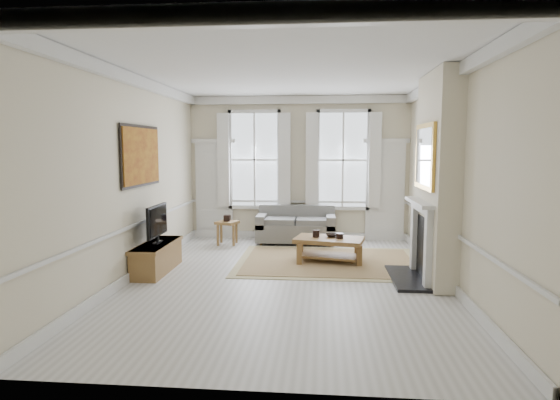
# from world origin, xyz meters

# --- Properties ---
(floor) EXTENTS (7.20, 7.20, 0.00)m
(floor) POSITION_xyz_m (0.00, 0.00, 0.00)
(floor) COLOR #B7B5AD
(floor) RESTS_ON ground
(ceiling) EXTENTS (7.20, 7.20, 0.00)m
(ceiling) POSITION_xyz_m (0.00, 0.00, 3.40)
(ceiling) COLOR white
(ceiling) RESTS_ON back_wall
(back_wall) EXTENTS (5.20, 0.00, 5.20)m
(back_wall) POSITION_xyz_m (0.00, 3.60, 1.70)
(back_wall) COLOR beige
(back_wall) RESTS_ON floor
(left_wall) EXTENTS (0.00, 7.20, 7.20)m
(left_wall) POSITION_xyz_m (-2.60, 0.00, 1.70)
(left_wall) COLOR beige
(left_wall) RESTS_ON floor
(right_wall) EXTENTS (0.00, 7.20, 7.20)m
(right_wall) POSITION_xyz_m (2.60, 0.00, 1.70)
(right_wall) COLOR beige
(right_wall) RESTS_ON floor
(window_left) EXTENTS (1.26, 0.20, 2.20)m
(window_left) POSITION_xyz_m (-1.05, 3.55, 1.90)
(window_left) COLOR #B2BCC6
(window_left) RESTS_ON back_wall
(window_right) EXTENTS (1.26, 0.20, 2.20)m
(window_right) POSITION_xyz_m (1.05, 3.55, 1.90)
(window_right) COLOR #B2BCC6
(window_right) RESTS_ON back_wall
(door_left) EXTENTS (0.90, 0.08, 2.30)m
(door_left) POSITION_xyz_m (-2.05, 3.56, 1.15)
(door_left) COLOR silver
(door_left) RESTS_ON floor
(door_right) EXTENTS (0.90, 0.08, 2.30)m
(door_right) POSITION_xyz_m (2.05, 3.56, 1.15)
(door_right) COLOR silver
(door_right) RESTS_ON floor
(painting) EXTENTS (0.05, 1.66, 1.06)m
(painting) POSITION_xyz_m (-2.56, 0.30, 2.05)
(painting) COLOR #B6801F
(painting) RESTS_ON left_wall
(chimney_breast) EXTENTS (0.35, 1.70, 3.38)m
(chimney_breast) POSITION_xyz_m (2.43, 0.20, 1.70)
(chimney_breast) COLOR beige
(chimney_breast) RESTS_ON floor
(hearth) EXTENTS (0.55, 1.50, 0.05)m
(hearth) POSITION_xyz_m (2.00, 0.20, 0.03)
(hearth) COLOR black
(hearth) RESTS_ON floor
(fireplace) EXTENTS (0.21, 1.45, 1.33)m
(fireplace) POSITION_xyz_m (2.20, 0.20, 0.73)
(fireplace) COLOR silver
(fireplace) RESTS_ON floor
(mirror) EXTENTS (0.06, 1.26, 1.06)m
(mirror) POSITION_xyz_m (2.21, 0.20, 2.05)
(mirror) COLOR gold
(mirror) RESTS_ON chimney_breast
(sofa) EXTENTS (1.79, 0.87, 0.85)m
(sofa) POSITION_xyz_m (-0.02, 3.11, 0.36)
(sofa) COLOR slate
(sofa) RESTS_ON floor
(side_table) EXTENTS (0.55, 0.55, 0.53)m
(side_table) POSITION_xyz_m (-1.57, 2.75, 0.42)
(side_table) COLOR brown
(side_table) RESTS_ON floor
(rug) EXTENTS (3.50, 2.60, 0.02)m
(rug) POSITION_xyz_m (0.71, 1.28, 0.01)
(rug) COLOR #A08352
(rug) RESTS_ON floor
(coffee_table) EXTENTS (1.39, 0.98, 0.48)m
(coffee_table) POSITION_xyz_m (0.71, 1.28, 0.40)
(coffee_table) COLOR brown
(coffee_table) RESTS_ON rug
(ceramic_pot_a) EXTENTS (0.14, 0.14, 0.14)m
(ceramic_pot_a) POSITION_xyz_m (0.46, 1.33, 0.54)
(ceramic_pot_a) COLOR black
(ceramic_pot_a) RESTS_ON coffee_table
(ceramic_pot_b) EXTENTS (0.14, 0.14, 0.10)m
(ceramic_pot_b) POSITION_xyz_m (0.91, 1.23, 0.53)
(ceramic_pot_b) COLOR black
(ceramic_pot_b) RESTS_ON coffee_table
(bowl) EXTENTS (0.29, 0.29, 0.06)m
(bowl) POSITION_xyz_m (0.76, 1.38, 0.51)
(bowl) COLOR black
(bowl) RESTS_ON coffee_table
(tv_stand) EXTENTS (0.46, 1.44, 0.51)m
(tv_stand) POSITION_xyz_m (-2.34, 0.32, 0.26)
(tv_stand) COLOR brown
(tv_stand) RESTS_ON floor
(tv) EXTENTS (0.08, 0.90, 0.68)m
(tv) POSITION_xyz_m (-2.32, 0.32, 0.91)
(tv) COLOR black
(tv) RESTS_ON tv_stand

